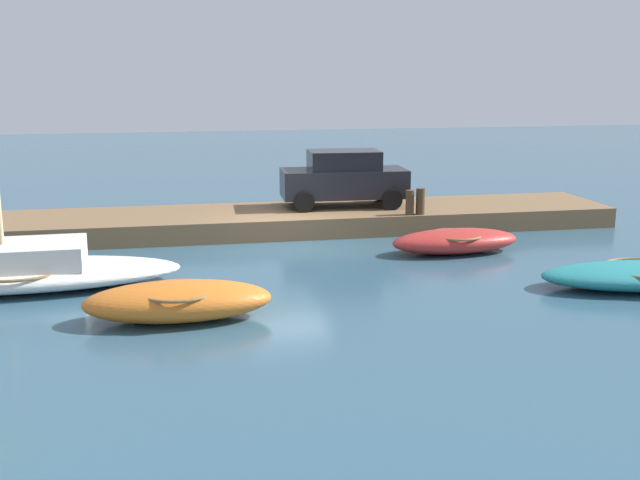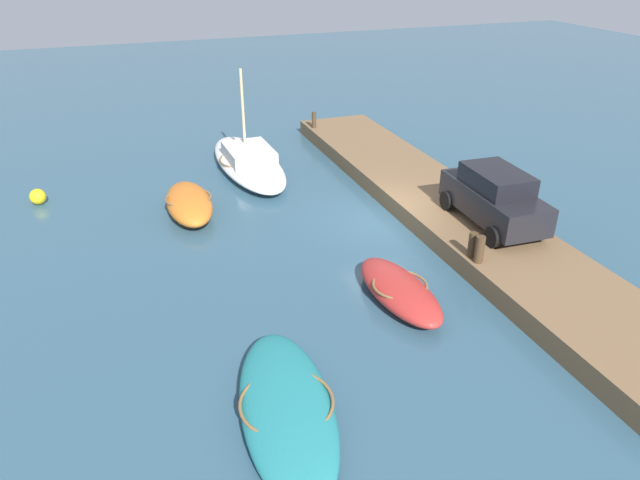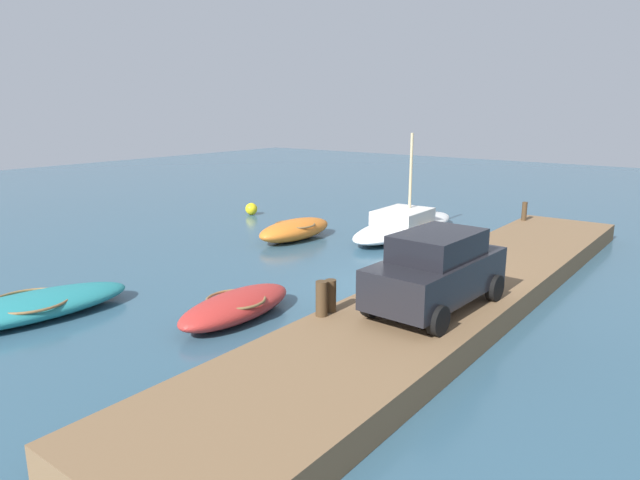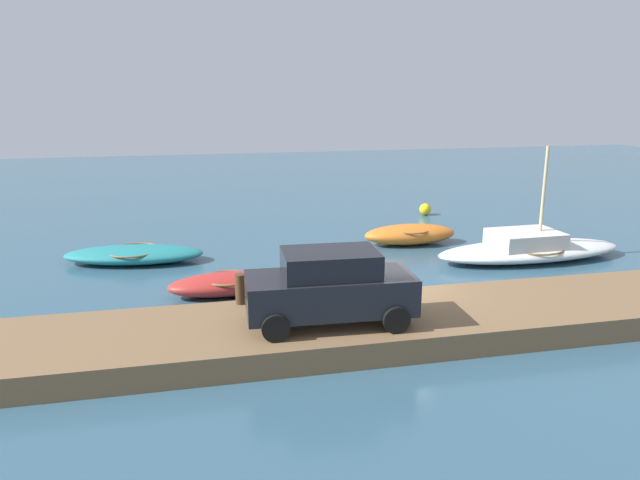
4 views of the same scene
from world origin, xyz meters
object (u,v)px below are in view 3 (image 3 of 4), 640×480
at_px(rowboat_orange, 295,229).
at_px(mooring_post_west, 322,299).
at_px(sailboat_white, 405,224).
at_px(marker_buoy, 251,209).
at_px(rowboat_red, 236,306).
at_px(mooring_post_mid_east, 524,211).
at_px(motorboat_teal, 30,306).
at_px(parked_car, 437,270).
at_px(mooring_post_mid_west, 331,296).

height_order(rowboat_orange, mooring_post_west, mooring_post_west).
distance_m(sailboat_white, marker_buoy, 8.15).
relative_size(sailboat_white, rowboat_orange, 1.93).
height_order(rowboat_red, mooring_post_mid_east, mooring_post_mid_east).
bearing_deg(mooring_post_mid_east, marker_buoy, 106.36).
height_order(sailboat_white, motorboat_teal, sailboat_white).
relative_size(motorboat_teal, mooring_post_mid_east, 6.78).
relative_size(mooring_post_west, parked_car, 0.20).
bearing_deg(rowboat_orange, mooring_post_mid_east, -46.89).
relative_size(rowboat_orange, mooring_post_mid_east, 4.99).
relative_size(sailboat_white, mooring_post_west, 9.15).
bearing_deg(sailboat_white, rowboat_red, -174.21).
bearing_deg(rowboat_orange, parked_car, -120.81).
bearing_deg(mooring_post_mid_west, motorboat_teal, 118.32).
bearing_deg(marker_buoy, rowboat_red, -137.35).
xyz_separation_m(rowboat_red, marker_buoy, (10.34, 9.53, -0.05)).
distance_m(rowboat_red, motorboat_teal, 5.17).
bearing_deg(mooring_post_mid_west, mooring_post_mid_east, 0.00).
xyz_separation_m(mooring_post_west, mooring_post_mid_east, (13.71, 0.00, -0.02)).
distance_m(mooring_post_mid_west, marker_buoy, 15.58).
bearing_deg(mooring_post_mid_west, sailboat_white, 20.54).
distance_m(motorboat_teal, mooring_post_mid_east, 18.26).
bearing_deg(mooring_post_mid_east, parked_car, -171.30).
distance_m(sailboat_white, parked_car, 10.65).
bearing_deg(motorboat_teal, parked_car, -50.17).
relative_size(sailboat_white, rowboat_red, 1.99).
bearing_deg(sailboat_white, mooring_post_mid_west, -160.95).
height_order(sailboat_white, rowboat_orange, sailboat_white).
bearing_deg(marker_buoy, mooring_post_mid_west, -129.17).
height_order(sailboat_white, parked_car, sailboat_white).
xyz_separation_m(mooring_post_mid_west, parked_car, (1.64, -1.80, 0.54)).
bearing_deg(rowboat_red, sailboat_white, 4.54).
distance_m(rowboat_orange, marker_buoy, 5.80).
relative_size(sailboat_white, motorboat_teal, 1.42).
bearing_deg(mooring_post_west, motorboat_teal, 116.03).
height_order(parked_car, marker_buoy, parked_car).
bearing_deg(marker_buoy, mooring_post_mid_east, -73.64).
xyz_separation_m(rowboat_red, mooring_post_mid_west, (0.51, -2.54, 0.66)).
xyz_separation_m(rowboat_orange, mooring_post_mid_east, (6.31, -6.97, 0.59)).
distance_m(rowboat_red, rowboat_orange, 8.78).
relative_size(rowboat_orange, mooring_post_west, 4.75).
relative_size(mooring_post_mid_east, marker_buoy, 1.30).
bearing_deg(parked_car, mooring_post_mid_east, 11.25).
bearing_deg(mooring_post_mid_west, rowboat_orange, 44.60).
distance_m(rowboat_red, marker_buoy, 14.06).
xyz_separation_m(rowboat_red, rowboat_orange, (7.58, 4.43, 0.07)).
bearing_deg(rowboat_red, mooring_post_mid_east, -13.10).
distance_m(rowboat_orange, parked_car, 10.36).
bearing_deg(motorboat_teal, mooring_post_mid_east, -13.40).
distance_m(sailboat_white, mooring_post_west, 11.59).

